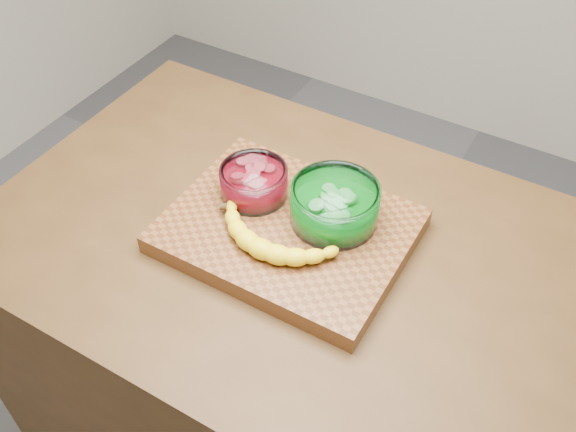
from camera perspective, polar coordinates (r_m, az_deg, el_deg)
The scene contains 5 objects.
counter at distance 1.61m, azimuth 0.00°, elevation -12.95°, with size 1.20×0.80×0.90m, color #492F16.
cutting_board at distance 1.23m, azimuth 0.00°, elevation -1.31°, with size 0.45×0.35×0.04m, color brown.
bowl_red at distance 1.26m, azimuth -3.05°, elevation 3.03°, with size 0.13×0.13×0.06m.
bowl_green at distance 1.20m, azimuth 4.16°, elevation 0.97°, with size 0.17×0.17×0.08m.
banana at distance 1.17m, azimuth -1.48°, elevation -1.97°, with size 0.28×0.13×0.04m, color yellow, non-canonical shape.
Camera 1 is at (0.43, -0.74, 1.81)m, focal length 40.00 mm.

